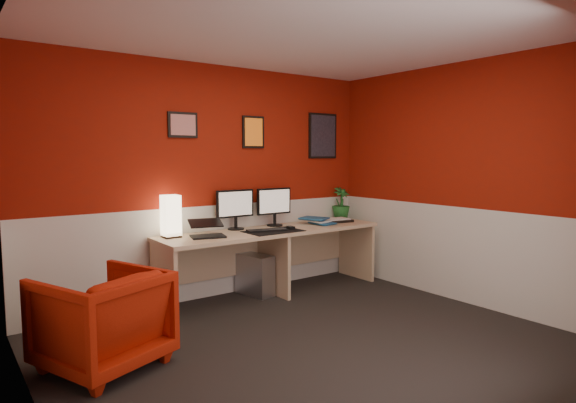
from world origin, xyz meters
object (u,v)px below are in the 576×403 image
Objects in this scene: potted_plant at (341,203)px; armchair at (102,320)px; zen_tray at (336,221)px; pc_tower at (255,275)px; laptop at (208,226)px; desk at (273,262)px; shoji_lamp at (171,217)px; monitor_right at (275,201)px; monitor_left at (236,203)px.

potted_plant reaches higher than armchair.
zen_tray is 0.78× the size of pc_tower.
laptop is 0.73× the size of pc_tower.
desk is 1.26m from shoji_lamp.
monitor_right is 0.86m from zen_tray.
monitor_right is at bearing 167.34° from zen_tray.
monitor_left is (-0.34, 0.23, 0.66)m from desk.
pc_tower is at bearing 28.79° from laptop.
shoji_lamp is 1.17m from pc_tower.
armchair is (-1.71, -1.01, -0.66)m from monitor_left.
armchair is at bearing -165.00° from zen_tray.
monitor_left is at bearing -170.80° from armchair.
pc_tower is at bearing -36.23° from monitor_left.
desk is 5.78× the size of pc_tower.
monitor_left reaches higher than shoji_lamp.
potted_plant is at bearing 0.84° from monitor_right.
monitor_right is (0.50, -0.03, 0.00)m from monitor_left.
shoji_lamp reaches higher than laptop.
desk is 6.47× the size of potted_plant.
desk is at bearing -9.29° from shoji_lamp.
pc_tower is at bearing -175.92° from armchair.
potted_plant reaches higher than laptop.
potted_plant is (2.31, 0.04, 0.00)m from shoji_lamp.
potted_plant is (1.05, 0.02, -0.09)m from monitor_right.
zen_tray is at bearing -9.21° from monitor_left.
desk is 2.19m from armchair.
monitor_right is at bearing 0.92° from shoji_lamp.
laptop is 0.82× the size of potted_plant.
zen_tray is (0.95, 0.02, 0.38)m from desk.
monitor_left is 1.44× the size of potted_plant.
zen_tray is 1.24m from pc_tower.
monitor_left is at bearing 145.49° from desk.
potted_plant is 0.89× the size of pc_tower.
shoji_lamp is 1.27m from monitor_right.
monitor_left is 1.29× the size of pc_tower.
laptop reaches higher than pc_tower.
pc_tower is 0.57× the size of armchair.
monitor_left is 1.55m from potted_plant.
laptop is at bearing -177.56° from pc_tower.
desk is 7.43× the size of zen_tray.
shoji_lamp reaches higher than zen_tray.
desk is 0.25m from pc_tower.
desk is 1.35m from potted_plant.
shoji_lamp is at bearing 170.71° from desk.
monitor_right is at bearing -179.16° from potted_plant.
zen_tray is at bearing 173.56° from armchair.
monitor_left reaches higher than armchair.
laptop is at bearing -166.46° from monitor_right.
armchair is (-3.00, -0.80, -0.39)m from zen_tray.
pc_tower is (-1.38, -0.10, -0.71)m from potted_plant.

